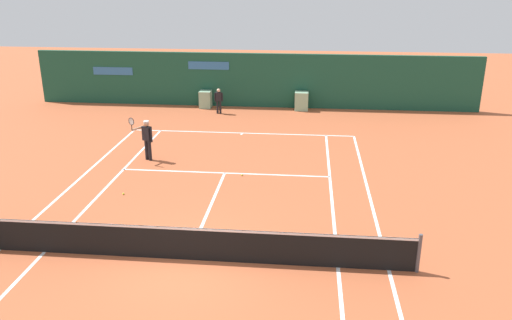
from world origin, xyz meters
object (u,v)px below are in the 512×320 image
at_px(ball_kid_centre_post, 219,99).
at_px(player_on_baseline, 147,137).
at_px(tennis_ball_by_sideline, 242,175).
at_px(tennis_ball_near_service_line, 123,194).

bearing_deg(ball_kid_centre_post, player_on_baseline, 68.98).
height_order(player_on_baseline, ball_kid_centre_post, player_on_baseline).
distance_m(player_on_baseline, tennis_ball_by_sideline, 4.38).
bearing_deg(ball_kid_centre_post, tennis_ball_near_service_line, 73.67).
relative_size(player_on_baseline, ball_kid_centre_post, 1.37).
bearing_deg(tennis_ball_near_service_line, ball_kid_centre_post, 82.58).
bearing_deg(player_on_baseline, ball_kid_centre_post, -73.97).
xyz_separation_m(player_on_baseline, ball_kid_centre_post, (1.65, 7.67, -0.21)).
xyz_separation_m(player_on_baseline, tennis_ball_by_sideline, (4.05, -1.37, -0.97)).
distance_m(player_on_baseline, tennis_ball_near_service_line, 3.68).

